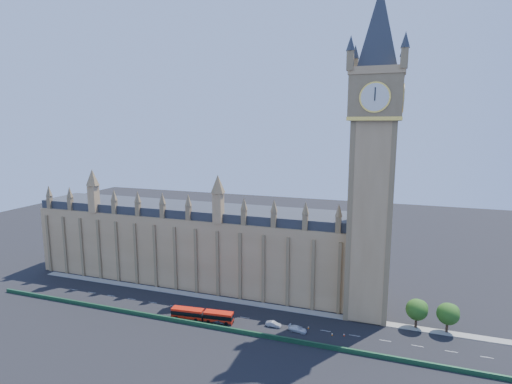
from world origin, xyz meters
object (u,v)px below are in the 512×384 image
(car_white, at_px, (298,329))
(car_grey, at_px, (218,321))
(red_bus, at_px, (202,315))
(car_silver, at_px, (273,324))

(car_white, bearing_deg, car_grey, 105.34)
(red_bus, distance_m, car_silver, 21.15)
(car_silver, bearing_deg, car_grey, 105.76)
(red_bus, height_order, car_white, red_bus)
(car_grey, relative_size, car_white, 0.82)
(red_bus, bearing_deg, car_silver, 3.55)
(red_bus, bearing_deg, car_grey, -7.86)
(red_bus, xyz_separation_m, car_silver, (20.87, 3.27, -0.95))
(car_silver, relative_size, car_white, 0.85)
(car_white, bearing_deg, car_silver, 93.69)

